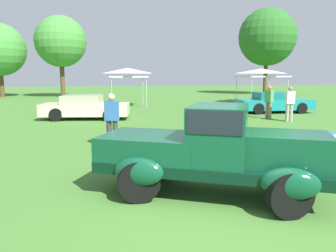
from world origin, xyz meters
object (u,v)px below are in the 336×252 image
Objects in this scene: spectator_far_side at (269,101)px; spectator_by_row at (290,103)px; feature_pickup_truck at (214,150)px; canopy_tent_left_field at (128,72)px; spectator_near_truck at (112,119)px; show_car_cream at (85,107)px; canopy_tent_center_field at (262,72)px; show_car_teal at (274,103)px.

spectator_by_row is at bearing -64.73° from spectator_far_side.
feature_pickup_truck is 2.62× the size of spectator_far_side.
spectator_far_side is 10.51m from canopy_tent_left_field.
feature_pickup_truck is 2.62× the size of spectator_near_truck.
canopy_tent_center_field is (13.15, 7.22, 1.82)m from show_car_cream.
feature_pickup_truck reaches higher than spectator_near_truck.
spectator_near_truck is 9.51m from spectator_by_row.
show_car_cream is (-3.05, 11.39, -0.26)m from feature_pickup_truck.
spectator_near_truck is 13.52m from canopy_tent_left_field.
feature_pickup_truck is 17.85m from canopy_tent_left_field.
spectator_by_row is 10.62m from canopy_tent_center_field.
spectator_near_truck is (1.24, -6.99, 0.31)m from show_car_cream.
spectator_by_row is (8.50, 4.26, 0.00)m from spectator_near_truck.
show_car_teal is at bearing 72.50° from spectator_by_row.
show_car_teal is (10.89, 0.91, 0.00)m from show_car_cream.
feature_pickup_truck is 10.95m from spectator_by_row.
canopy_tent_center_field is at bearing 66.14° from spectator_far_side.
show_car_teal is 12.47m from spectator_near_truck.
feature_pickup_truck is at bearing -67.72° from spectator_near_truck.
feature_pickup_truck reaches higher than spectator_by_row.
spectator_near_truck is at bearing -79.93° from show_car_cream.
spectator_far_side reaches higher than show_car_teal.
canopy_tent_center_field is at bearing 70.31° from show_car_teal.
spectator_far_side is at bearing 57.63° from feature_pickup_truck.
spectator_near_truck and spectator_by_row have the same top height.
spectator_near_truck is 0.52× the size of canopy_tent_center_field.
canopy_tent_center_field is at bearing 71.10° from spectator_by_row.
canopy_tent_center_field reaches higher than feature_pickup_truck.
spectator_by_row is at bearing 52.31° from feature_pickup_truck.
canopy_tent_left_field reaches higher than spectator_by_row.
feature_pickup_truck reaches higher than show_car_teal.
spectator_near_truck is at bearing -146.20° from spectator_far_side.
show_car_cream is 10.93m from show_car_teal.
show_car_cream is 7.12m from canopy_tent_left_field.
feature_pickup_truck is at bearing -88.57° from canopy_tent_left_field.
show_car_teal is at bearing 39.30° from spectator_near_truck.
canopy_tent_center_field is (3.40, 9.94, 1.51)m from spectator_by_row.
show_car_cream is 2.68× the size of spectator_near_truck.
show_car_cream is 1.67× the size of canopy_tent_left_field.
spectator_far_side reaches higher than show_car_cream.
spectator_far_side is (9.23, -1.64, 0.31)m from show_car_cream.
canopy_tent_left_field is (-0.44, 17.77, 1.56)m from feature_pickup_truck.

